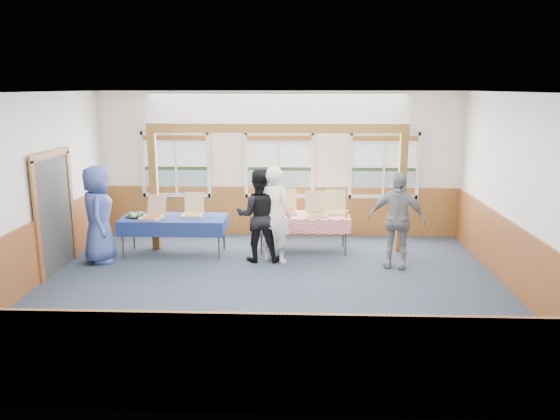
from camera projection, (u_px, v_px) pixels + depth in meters
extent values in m
plane|color=#272E3F|center=(271.00, 290.00, 9.01)|extent=(8.00, 8.00, 0.00)
plane|color=white|center=(270.00, 92.00, 8.31)|extent=(8.00, 8.00, 0.00)
plane|color=silver|center=(279.00, 165.00, 12.07)|extent=(8.00, 0.00, 8.00)
plane|color=silver|center=(250.00, 266.00, 5.25)|extent=(8.00, 0.00, 8.00)
plane|color=silver|center=(24.00, 193.00, 8.81)|extent=(0.00, 8.00, 8.00)
plane|color=silver|center=(526.00, 197.00, 8.51)|extent=(0.00, 8.00, 8.00)
cube|color=brown|center=(279.00, 211.00, 12.28)|extent=(7.98, 0.05, 1.10)
cube|color=brown|center=(252.00, 364.00, 5.51)|extent=(7.98, 0.05, 1.10)
cube|color=brown|center=(32.00, 255.00, 9.04)|extent=(0.05, 6.98, 1.10)
cube|color=brown|center=(518.00, 261.00, 8.74)|extent=(0.05, 6.98, 1.10)
cube|color=#353535|center=(54.00, 214.00, 9.81)|extent=(0.06, 1.30, 2.10)
cube|color=silver|center=(177.00, 195.00, 12.25)|extent=(1.52, 0.05, 0.08)
cube|color=silver|center=(174.00, 133.00, 11.95)|extent=(1.52, 0.05, 0.08)
cube|color=silver|center=(143.00, 164.00, 12.13)|extent=(0.08, 0.05, 1.46)
cube|color=silver|center=(209.00, 165.00, 12.07)|extent=(0.08, 0.05, 1.46)
cube|color=silver|center=(176.00, 164.00, 12.10)|extent=(0.05, 0.05, 1.30)
cube|color=gray|center=(177.00, 181.00, 12.23)|extent=(1.40, 0.02, 0.52)
cube|color=#1F391C|center=(176.00, 168.00, 12.16)|extent=(1.40, 0.02, 0.08)
cube|color=#B4BCC2|center=(176.00, 151.00, 12.07)|extent=(1.40, 0.02, 0.70)
cube|color=brown|center=(174.00, 138.00, 11.95)|extent=(1.40, 0.07, 0.10)
cube|color=silver|center=(279.00, 196.00, 12.17)|extent=(1.52, 0.05, 0.08)
cube|color=silver|center=(279.00, 134.00, 11.86)|extent=(1.52, 0.05, 0.08)
cube|color=silver|center=(246.00, 165.00, 12.04)|extent=(0.08, 0.05, 1.46)
cube|color=silver|center=(313.00, 165.00, 11.99)|extent=(0.08, 0.05, 1.46)
cube|color=silver|center=(279.00, 165.00, 12.01)|extent=(0.05, 0.05, 1.30)
cube|color=gray|center=(279.00, 182.00, 12.14)|extent=(1.40, 0.02, 0.52)
cube|color=#1F391C|center=(279.00, 169.00, 12.07)|extent=(1.40, 0.02, 0.08)
cube|color=#B4BCC2|center=(279.00, 151.00, 11.99)|extent=(1.40, 0.02, 0.70)
cube|color=brown|center=(279.00, 138.00, 11.86)|extent=(1.40, 0.07, 0.10)
cube|color=silver|center=(383.00, 196.00, 12.08)|extent=(1.52, 0.05, 0.08)
cube|color=silver|center=(385.00, 134.00, 11.77)|extent=(1.52, 0.05, 0.08)
cube|color=silver|center=(350.00, 165.00, 11.95)|extent=(0.08, 0.05, 1.46)
cube|color=silver|center=(418.00, 166.00, 11.90)|extent=(0.08, 0.05, 1.46)
cube|color=silver|center=(384.00, 166.00, 11.93)|extent=(0.05, 0.05, 1.30)
cube|color=gray|center=(383.00, 183.00, 12.05)|extent=(1.40, 0.02, 0.52)
cube|color=#1F391C|center=(384.00, 169.00, 11.99)|extent=(1.40, 0.02, 0.08)
cube|color=#B4BCC2|center=(384.00, 152.00, 11.90)|extent=(1.40, 0.02, 0.70)
cube|color=brown|center=(385.00, 139.00, 11.78)|extent=(1.40, 0.07, 0.10)
cube|color=brown|center=(154.00, 192.00, 11.08)|extent=(0.15, 0.15, 2.40)
cube|color=brown|center=(402.00, 193.00, 10.90)|extent=(0.15, 0.15, 2.40)
cube|color=brown|center=(277.00, 128.00, 10.71)|extent=(5.15, 0.18, 0.18)
cylinder|color=#353535|center=(123.00, 241.00, 10.58)|extent=(0.04, 0.04, 0.73)
cylinder|color=#353535|center=(134.00, 231.00, 11.28)|extent=(0.04, 0.04, 0.73)
cylinder|color=#353535|center=(219.00, 242.00, 10.51)|extent=(0.04, 0.04, 0.73)
cylinder|color=#353535|center=(224.00, 232.00, 11.21)|extent=(0.04, 0.04, 0.73)
cube|color=#353535|center=(174.00, 218.00, 10.81)|extent=(2.16, 1.58, 0.03)
cube|color=navy|center=(174.00, 217.00, 10.81)|extent=(2.24, 1.66, 0.01)
cube|color=navy|center=(169.00, 230.00, 10.41)|extent=(1.88, 0.85, 0.28)
cube|color=navy|center=(179.00, 219.00, 11.28)|extent=(1.88, 0.85, 0.28)
cylinder|color=#353535|center=(261.00, 237.00, 10.83)|extent=(0.04, 0.04, 0.73)
cylinder|color=#353535|center=(263.00, 229.00, 11.45)|extent=(0.04, 0.04, 0.73)
cylinder|color=#353535|center=(346.00, 238.00, 10.77)|extent=(0.04, 0.04, 0.73)
cylinder|color=#353535|center=(343.00, 230.00, 11.38)|extent=(0.04, 0.04, 0.73)
cube|color=#353535|center=(304.00, 216.00, 11.03)|extent=(1.92, 1.16, 0.03)
cube|color=red|center=(304.00, 215.00, 11.02)|extent=(1.99, 1.23, 0.01)
cube|color=red|center=(304.00, 227.00, 10.66)|extent=(1.80, 0.46, 0.28)
cube|color=red|center=(303.00, 217.00, 11.45)|extent=(1.80, 0.46, 0.28)
cube|color=#C6B384|center=(152.00, 218.00, 10.67)|extent=(0.46, 0.46, 0.04)
cylinder|color=#C66F2E|center=(152.00, 216.00, 10.67)|extent=(0.41, 0.41, 0.01)
cube|color=#C6B384|center=(157.00, 205.00, 10.85)|extent=(0.40, 0.17, 0.38)
cube|color=#C6B384|center=(193.00, 215.00, 10.91)|extent=(0.40, 0.40, 0.04)
cylinder|color=#E3DC69|center=(192.00, 213.00, 10.90)|extent=(0.35, 0.35, 0.01)
cube|color=#C6B384|center=(194.00, 202.00, 11.09)|extent=(0.40, 0.10, 0.39)
cube|color=#C6B384|center=(266.00, 215.00, 10.91)|extent=(0.42, 0.42, 0.05)
cylinder|color=gold|center=(266.00, 213.00, 10.90)|extent=(0.37, 0.37, 0.01)
cube|color=#C6B384|center=(267.00, 202.00, 11.10)|extent=(0.41, 0.11, 0.40)
cube|color=#C6B384|center=(286.00, 212.00, 11.18)|extent=(0.42, 0.42, 0.05)
cylinder|color=#C66F2E|center=(286.00, 210.00, 11.17)|extent=(0.37, 0.37, 0.01)
cube|color=#C6B384|center=(287.00, 199.00, 11.37)|extent=(0.42, 0.11, 0.41)
cube|color=#C6B384|center=(316.00, 215.00, 10.89)|extent=(0.44, 0.44, 0.05)
cylinder|color=gold|center=(316.00, 213.00, 10.88)|extent=(0.39, 0.39, 0.01)
cube|color=#C6B384|center=(315.00, 201.00, 11.09)|extent=(0.43, 0.12, 0.42)
cube|color=#C6B384|center=(335.00, 213.00, 11.09)|extent=(0.43, 0.43, 0.05)
cylinder|color=#E3DC69|center=(336.00, 211.00, 11.08)|extent=(0.38, 0.38, 0.01)
cube|color=#C6B384|center=(336.00, 199.00, 11.28)|extent=(0.42, 0.12, 0.41)
cylinder|color=black|center=(136.00, 216.00, 10.83)|extent=(0.40, 0.40, 0.03)
cylinder|color=white|center=(136.00, 215.00, 10.83)|extent=(0.09, 0.09, 0.04)
sphere|color=#2B732E|center=(142.00, 215.00, 10.82)|extent=(0.09, 0.09, 0.09)
sphere|color=beige|center=(141.00, 214.00, 10.91)|extent=(0.09, 0.09, 0.09)
sphere|color=#2B732E|center=(137.00, 213.00, 10.93)|extent=(0.09, 0.09, 0.09)
sphere|color=beige|center=(132.00, 214.00, 10.88)|extent=(0.09, 0.09, 0.09)
sphere|color=#2B732E|center=(131.00, 215.00, 10.78)|extent=(0.09, 0.09, 0.09)
sphere|color=beige|center=(133.00, 216.00, 10.72)|extent=(0.09, 0.09, 0.09)
sphere|color=#2B732E|center=(139.00, 216.00, 10.74)|extent=(0.09, 0.09, 0.09)
cylinder|color=#A9841C|center=(347.00, 214.00, 10.73)|extent=(0.07, 0.07, 0.15)
imported|color=white|center=(274.00, 215.00, 10.29)|extent=(0.80, 0.67, 1.85)
imported|color=black|center=(259.00, 215.00, 10.37)|extent=(0.89, 0.70, 1.79)
imported|color=#3D509A|center=(98.00, 214.00, 10.30)|extent=(0.81, 1.03, 1.86)
imported|color=gray|center=(397.00, 220.00, 10.02)|extent=(1.14, 0.75, 1.79)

